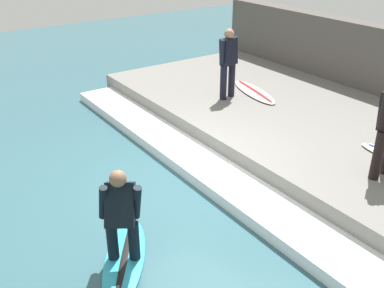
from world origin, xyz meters
The scene contains 7 objects.
ground_plane centered at (0.00, 0.00, 0.00)m, with size 28.00×28.00×0.00m, color #335B66.
concrete_ledge centered at (3.34, 0.00, 0.23)m, with size 4.40×10.05×0.46m, color slate.
wave_foam_crest centered at (0.71, 0.00, 0.10)m, with size 0.85×9.55×0.20m, color white.
surfboard_riding centered at (-1.54, -1.19, 0.03)m, with size 1.42×1.73×0.07m.
surfer_riding centered at (-1.54, -1.19, 0.78)m, with size 0.55×0.57×1.31m.
surfer_waiting_far centered at (2.66, 1.90, 1.33)m, with size 0.52×0.32×1.54m.
surfboard_waiting_far centered at (3.36, 1.77, 0.49)m, with size 0.86×1.79×0.07m.
Camera 1 is at (-3.45, -5.51, 4.02)m, focal length 42.00 mm.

